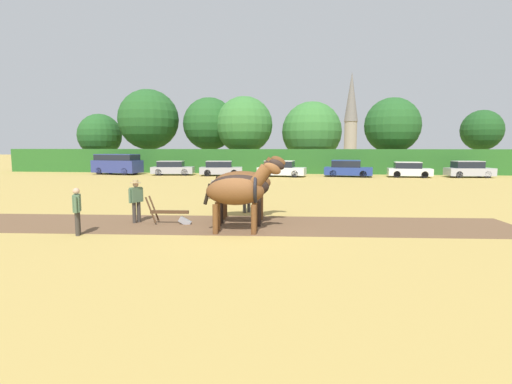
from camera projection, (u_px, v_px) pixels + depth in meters
ground_plane at (244, 231)px, 13.49m from camera, size 240.00×240.00×0.00m
plowed_furrow_strip at (125, 223)px, 14.82m from camera, size 28.71×5.49×0.01m
hedgerow at (285, 161)px, 42.70m from camera, size 62.35×1.78×2.58m
tree_far_left at (100, 135)px, 50.84m from camera, size 5.45×5.45×6.99m
tree_left at (149, 120)px, 48.99m from camera, size 7.36×7.36×9.82m
tree_center_left at (209, 124)px, 48.65m from camera, size 6.38×6.38×8.79m
tree_center at (244, 125)px, 47.18m from camera, size 6.72×6.72×8.74m
tree_center_right at (312, 132)px, 48.20m from camera, size 7.19×7.19×8.25m
tree_right at (392, 126)px, 45.07m from camera, size 6.26×6.26×8.35m
tree_far_right at (482, 130)px, 45.72m from camera, size 4.63×4.63×7.02m
church_spire at (351, 115)px, 75.29m from camera, size 2.59×2.59×16.79m
draft_horse_lead_left at (239, 192)px, 13.11m from camera, size 2.63×1.07×2.41m
draft_horse_lead_right at (242, 187)px, 14.42m from camera, size 2.89×1.07×2.48m
draft_horse_trail_left at (245, 182)px, 15.73m from camera, size 2.98×1.12×2.56m
plow at (173, 215)px, 14.68m from camera, size 1.67×0.48×1.13m
farmer_at_plow at (136, 198)px, 14.88m from camera, size 0.40×0.57×1.61m
farmer_beside_team at (247, 189)px, 17.20m from camera, size 0.53×0.49×1.73m
farmer_onlooker_left at (77, 208)px, 12.78m from camera, size 0.36×0.59×1.53m
parked_van at (117, 164)px, 40.94m from camera, size 5.28×2.94×2.08m
parked_car_left at (172, 168)px, 39.89m from camera, size 4.32×2.24×1.43m
parked_car_center_left at (221, 169)px, 39.06m from camera, size 4.31×2.29×1.45m
parked_car_center at (281, 169)px, 37.88m from camera, size 4.68×2.38×1.53m
parked_car_center_right at (348, 169)px, 37.80m from camera, size 4.62×2.47×1.57m
parked_car_right at (409, 170)px, 37.12m from camera, size 4.02×2.15×1.43m
parked_car_far_right at (469, 170)px, 36.89m from camera, size 4.24×2.05×1.53m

